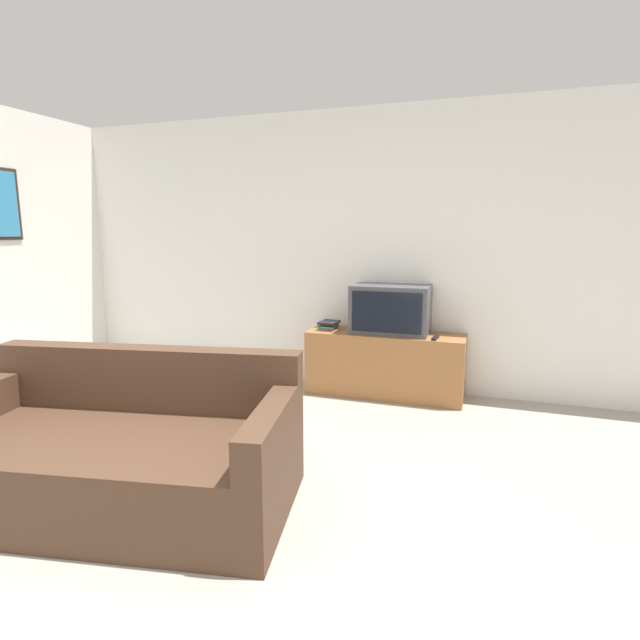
{
  "coord_description": "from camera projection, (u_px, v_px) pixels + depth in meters",
  "views": [
    {
      "loc": [
        1.22,
        -1.61,
        1.5
      ],
      "look_at": [
        -0.16,
        2.41,
        0.73
      ],
      "focal_mm": 28.0,
      "sensor_mm": 36.0,
      "label": 1
    }
  ],
  "objects": [
    {
      "name": "ground_plane",
      "position": [
        174.0,
        582.0,
        2.15
      ],
      "size": [
        14.0,
        14.0,
        0.0
      ],
      "primitive_type": "plane",
      "color": "#9E998E"
    },
    {
      "name": "wall_back",
      "position": [
        357.0,
        251.0,
        4.74
      ],
      "size": [
        9.0,
        0.06,
        2.6
      ],
      "color": "white",
      "rests_on": "ground_plane"
    },
    {
      "name": "tv_stand",
      "position": [
        385.0,
        364.0,
        4.56
      ],
      "size": [
        1.41,
        0.43,
        0.58
      ],
      "color": "#9E6638",
      "rests_on": "ground_plane"
    },
    {
      "name": "television",
      "position": [
        391.0,
        309.0,
        4.48
      ],
      "size": [
        0.69,
        0.39,
        0.43
      ],
      "color": "#4C4C51",
      "rests_on": "tv_stand"
    },
    {
      "name": "couch",
      "position": [
        121.0,
        455.0,
        2.75
      ],
      "size": [
        2.03,
        1.27,
        0.8
      ],
      "rotation": [
        0.0,
        0.0,
        0.18
      ],
      "color": "#4C3323",
      "rests_on": "ground_plane"
    },
    {
      "name": "book_stack",
      "position": [
        329.0,
        325.0,
        4.68
      ],
      "size": [
        0.17,
        0.22,
        0.08
      ],
      "color": "#7A3884",
      "rests_on": "tv_stand"
    },
    {
      "name": "remote_on_stand",
      "position": [
        435.0,
        338.0,
        4.26
      ],
      "size": [
        0.05,
        0.16,
        0.02
      ],
      "rotation": [
        0.0,
        0.0,
        -0.09
      ],
      "color": "black",
      "rests_on": "tv_stand"
    }
  ]
}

